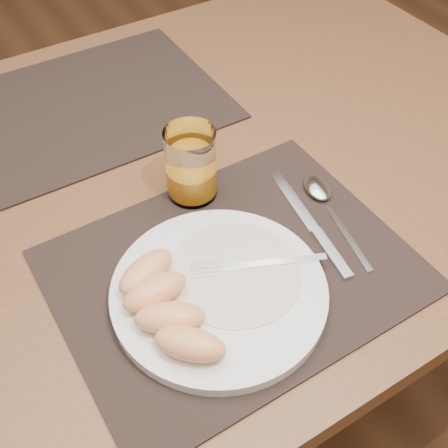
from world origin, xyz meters
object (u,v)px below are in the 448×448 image
juice_glass (191,167)px  fork (247,265)px  table (160,212)px  knife (315,230)px  plate (219,292)px  placemat_near (233,270)px  placemat_far (89,105)px  spoon (322,194)px

juice_glass → fork: bearing=-95.2°
table → knife: 0.28m
plate → fork: (0.05, 0.01, 0.01)m
placemat_near → juice_glass: (0.03, 0.15, 0.05)m
knife → juice_glass: (-0.11, 0.16, 0.05)m
placemat_far → plate: (-0.02, -0.47, 0.01)m
placemat_far → spoon: size_ratio=2.36×
placemat_near → table: bearing=90.7°
spoon → knife: bearing=-135.6°
table → juice_glass: (0.03, -0.07, 0.14)m
plate → spoon: bearing=18.1°
knife → juice_glass: juice_glass is taller
table → plate: plate is taller
placemat_far → spoon: 0.44m
knife → juice_glass: 0.19m
plate → fork: bearing=12.4°
placemat_near → juice_glass: 0.16m
fork → spoon: fork is taller
placemat_near → knife: knife is taller
spoon → juice_glass: (-0.16, 0.11, 0.04)m
fork → juice_glass: 0.17m
table → plate: size_ratio=5.19×
plate → placemat_near: bearing=35.1°
fork → spoon: 0.18m
juice_glass → placemat_near: bearing=-99.5°
placemat_near → plate: 0.05m
fork → placemat_far: bearing=93.9°
placemat_near → placemat_far: bearing=92.7°
juice_glass → spoon: bearing=-34.9°
plate → fork: 0.05m
placemat_far → placemat_near: bearing=-87.3°
placemat_near → placemat_far: same height
plate → knife: 0.17m
plate → knife: size_ratio=1.23×
fork → table: bearing=93.1°
spoon → placemat_near: bearing=-166.1°
placemat_far → knife: size_ratio=2.05×
placemat_near → plate: plate is taller
plate → fork: size_ratio=1.62×
placemat_far → fork: 0.46m
placemat_near → spoon: spoon is taller
placemat_far → plate: 0.47m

